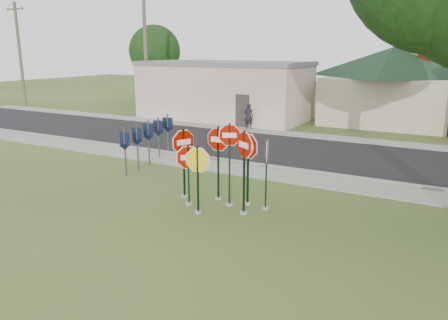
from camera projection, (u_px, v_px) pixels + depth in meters
The scene contains 20 objects.
ground at pixel (197, 218), 13.36m from camera, with size 120.00×120.00×0.00m, color #35501E.
sidewalk_near at pixel (269, 174), 18.01m from camera, with size 60.00×1.60×0.06m, color gray.
road at pixel (304, 152), 21.83m from camera, with size 60.00×7.00×0.04m, color black.
sidewalk_far at pixel (329, 138), 25.47m from camera, with size 60.00×1.60×0.06m, color gray.
curb at pixel (278, 167), 18.85m from camera, with size 60.00×0.20×0.14m, color gray.
stop_sign_center at pixel (230, 153), 14.02m from camera, with size 0.90×0.41×2.86m.
stop_sign_yellow at pixel (198, 171), 13.44m from camera, with size 1.08×0.24×2.28m.
stop_sign_left at pixel (188, 167), 14.22m from camera, with size 0.89×0.61×2.15m.
stop_sign_right at pixel (244, 159), 13.29m from camera, with size 0.97×0.61×2.79m.
stop_sign_back_right at pixel (248, 157), 14.16m from camera, with size 1.09×0.42×2.58m.
stop_sign_back_left at pixel (218, 152), 14.64m from camera, with size 1.10×0.24×2.66m.
stop_sign_far_right at pixel (266, 165), 13.76m from camera, with size 0.33×0.95×2.43m.
stop_sign_far_left at pixel (184, 153), 14.89m from camera, with size 0.49×1.08×2.56m.
route_sign_row at pixel (148, 137), 19.41m from camera, with size 1.43×4.63×2.00m.
building_stucco at pixel (225, 90), 32.32m from camera, with size 12.20×6.20×4.20m.
building_house at pixel (391, 70), 30.17m from camera, with size 11.60×11.60×6.20m.
utility_pole_near at pixel (146, 50), 31.61m from camera, with size 2.20×0.26×9.50m.
utility_pole_far at pixel (20, 53), 38.26m from camera, with size 2.20×0.26×9.00m.
bg_tree_left at pixel (155, 51), 41.92m from camera, with size 4.90×4.90×7.35m.
pedestrian at pixel (249, 116), 27.99m from camera, with size 0.60×0.39×1.64m, color black.
Camera 1 is at (6.80, -10.54, 5.01)m, focal length 35.00 mm.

